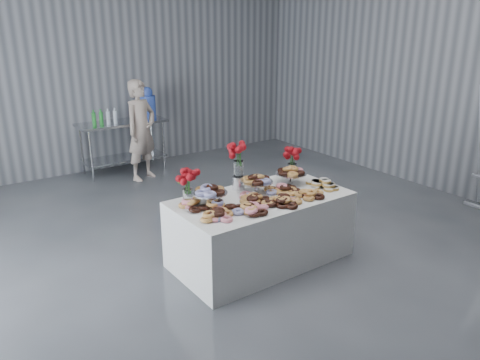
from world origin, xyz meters
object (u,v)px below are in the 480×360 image
(display_table, at_px, (261,229))
(person, at_px, (141,130))
(prep_table, at_px, (123,137))
(water_jug, at_px, (148,104))

(display_table, relative_size, person, 1.15)
(display_table, xyz_separation_m, prep_table, (-0.02, 3.98, 0.24))
(prep_table, bearing_deg, person, -77.18)
(display_table, height_order, person, person)
(display_table, bearing_deg, water_jug, 83.11)
(prep_table, bearing_deg, water_jug, -0.00)
(prep_table, relative_size, water_jug, 2.71)
(display_table, relative_size, prep_table, 1.27)
(display_table, relative_size, water_jug, 3.43)
(water_jug, height_order, person, person)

